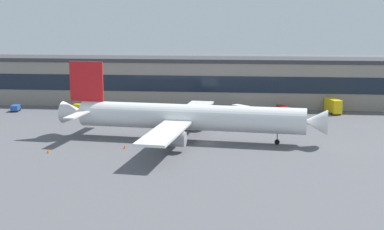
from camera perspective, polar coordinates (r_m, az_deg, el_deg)
ground_plane at (r=114.18m, az=1.69°, el=-3.08°), size 600.00×600.00×0.00m
terminal_building at (r=164.45m, az=3.05°, el=3.69°), size 203.69×16.10×14.81m
airliner at (r=115.90m, az=-0.64°, el=-0.23°), size 60.09×51.47×17.19m
follow_me_car at (r=158.38m, az=-12.05°, el=0.90°), size 4.76×3.09×1.85m
catering_truck at (r=155.19m, az=15.11°, el=1.02°), size 4.18×7.60×4.15m
crew_van at (r=149.05m, az=5.39°, el=0.64°), size 5.27×5.20×2.55m
belt_loader at (r=152.53m, az=9.95°, el=0.63°), size 3.92×6.70×1.95m
baggage_tug at (r=161.47m, az=-18.70°, el=0.75°), size 2.57×3.87×1.85m
traffic_cone_0 at (r=110.19m, az=-7.34°, el=-3.46°), size 0.58×0.58×0.73m
traffic_cone_1 at (r=109.50m, az=-15.41°, el=-3.84°), size 0.59×0.59×0.74m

